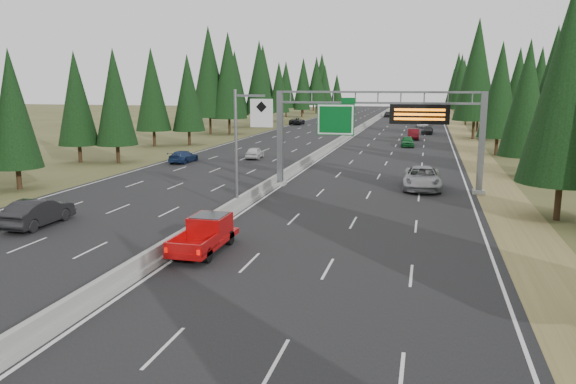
% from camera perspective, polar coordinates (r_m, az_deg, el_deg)
% --- Properties ---
extents(road, '(32.00, 260.00, 0.08)m').
position_cam_1_polar(road, '(91.00, 6.25, 5.56)').
color(road, black).
rests_on(road, ground).
extents(shoulder_right, '(3.60, 260.00, 0.06)m').
position_cam_1_polar(shoulder_right, '(90.36, 17.55, 5.08)').
color(shoulder_right, olive).
rests_on(shoulder_right, ground).
extents(shoulder_left, '(3.60, 260.00, 0.06)m').
position_cam_1_polar(shoulder_left, '(95.03, -4.50, 5.81)').
color(shoulder_left, '#414520').
rests_on(shoulder_left, ground).
extents(median_barrier, '(0.70, 260.00, 0.85)m').
position_cam_1_polar(median_barrier, '(90.96, 6.25, 5.79)').
color(median_barrier, gray).
rests_on(median_barrier, road).
extents(sign_gantry, '(16.75, 0.98, 7.80)m').
position_cam_1_polar(sign_gantry, '(44.90, 9.85, 6.74)').
color(sign_gantry, slate).
rests_on(sign_gantry, road).
extents(hov_sign_pole, '(2.80, 0.50, 8.00)m').
position_cam_1_polar(hov_sign_pole, '(36.82, -4.46, 5.14)').
color(hov_sign_pole, slate).
rests_on(hov_sign_pole, road).
extents(tree_row_right, '(11.90, 238.03, 18.27)m').
position_cam_1_polar(tree_row_right, '(81.04, 21.37, 10.49)').
color(tree_row_right, black).
rests_on(tree_row_right, ground).
extents(tree_row_left, '(11.53, 237.86, 18.94)m').
position_cam_1_polar(tree_row_left, '(88.00, -9.54, 11.29)').
color(tree_row_left, black).
rests_on(tree_row_left, ground).
extents(silver_minivan, '(3.08, 6.45, 1.77)m').
position_cam_1_polar(silver_minivan, '(46.49, 13.46, 1.40)').
color(silver_minivan, '#9B9B9F').
rests_on(silver_minivan, road).
extents(red_pickup, '(1.89, 5.29, 1.72)m').
position_cam_1_polar(red_pickup, '(28.90, -8.21, -3.98)').
color(red_pickup, black).
rests_on(red_pickup, road).
extents(car_ahead_green, '(1.95, 4.30, 1.43)m').
position_cam_1_polar(car_ahead_green, '(77.99, 12.05, 5.06)').
color(car_ahead_green, '#166029').
rests_on(car_ahead_green, road).
extents(car_ahead_dkred, '(1.76, 4.81, 1.57)m').
position_cam_1_polar(car_ahead_dkred, '(88.61, 12.63, 5.76)').
color(car_ahead_dkred, '#540C11').
rests_on(car_ahead_dkred, road).
extents(car_ahead_dkgrey, '(2.02, 4.61, 1.32)m').
position_cam_1_polar(car_ahead_dkgrey, '(98.86, 13.96, 6.13)').
color(car_ahead_dkgrey, black).
rests_on(car_ahead_dkgrey, road).
extents(car_ahead_white, '(2.47, 4.83, 1.30)m').
position_cam_1_polar(car_ahead_white, '(113.42, 13.46, 6.72)').
color(car_ahead_white, silver).
rests_on(car_ahead_white, road).
extents(car_ahead_far, '(1.87, 4.41, 1.49)m').
position_cam_1_polar(car_ahead_far, '(148.25, 10.11, 7.80)').
color(car_ahead_far, black).
rests_on(car_ahead_far, road).
extents(car_onc_near, '(1.80, 5.03, 1.65)m').
position_cam_1_polar(car_onc_near, '(36.57, -24.05, -1.89)').
color(car_onc_near, black).
rests_on(car_onc_near, road).
extents(car_onc_blue, '(1.98, 4.54, 1.30)m').
position_cam_1_polar(car_onc_blue, '(61.68, -10.59, 3.57)').
color(car_onc_blue, navy).
rests_on(car_onc_blue, road).
extents(car_onc_white, '(1.81, 3.95, 1.31)m').
position_cam_1_polar(car_onc_white, '(64.14, -3.39, 4.02)').
color(car_onc_white, silver).
rests_on(car_onc_white, road).
extents(car_onc_far, '(2.56, 5.32, 1.46)m').
position_cam_1_polar(car_onc_far, '(118.44, 0.93, 7.22)').
color(car_onc_far, black).
rests_on(car_onc_far, road).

